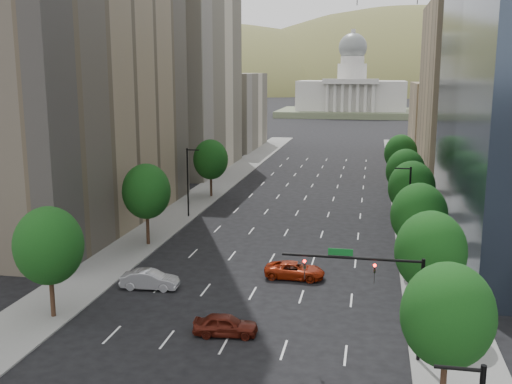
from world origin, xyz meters
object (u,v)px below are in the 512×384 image
Objects in this scene: traffic_signal at (382,284)px; car_red_far at (295,270)px; car_maroon at (226,325)px; capitol at (351,95)px; car_silver at (150,280)px.

car_red_far is at bearing 117.38° from traffic_signal.
car_maroon is at bearing 172.03° from traffic_signal.
capitol is at bearing -6.26° from car_maroon.
car_silver is 0.92× the size of car_red_far.
capitol is 11.00× the size of car_red_far.
traffic_signal reaches higher than car_maroon.
capitol reaches higher than car_red_far.
traffic_signal is 22.10m from car_silver.
traffic_signal is 1.82× the size of car_silver.
traffic_signal is 11.76m from car_maroon.
traffic_signal is at bearing -119.45° from car_silver.
car_silver is (-9.00, -210.32, -7.75)m from capitol.
car_silver is 13.06m from car_red_far.
capitol is 205.39m from car_red_far.
capitol reaches higher than car_silver.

